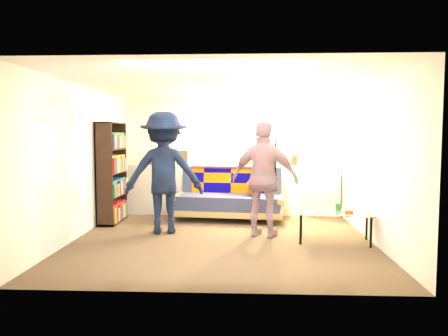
# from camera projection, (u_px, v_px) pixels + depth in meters

# --- Properties ---
(ground) EXTENTS (5.00, 5.00, 0.00)m
(ground) POSITION_uv_depth(u_px,v_px,m) (223.00, 236.00, 6.94)
(ground) COLOR brown
(ground) RESTS_ON ground
(room_shell) EXTENTS (4.60, 5.05, 2.45)m
(room_shell) POSITION_uv_depth(u_px,v_px,m) (224.00, 131.00, 7.28)
(room_shell) COLOR silver
(room_shell) RESTS_ON ground
(half_wall_ledge) EXTENTS (4.45, 0.15, 1.00)m
(half_wall_ledge) POSITION_uv_depth(u_px,v_px,m) (227.00, 190.00, 8.70)
(half_wall_ledge) COLOR silver
(half_wall_ledge) RESTS_ON ground
(ledge_decor) EXTENTS (2.97, 0.02, 0.45)m
(ledge_decor) POSITION_uv_depth(u_px,v_px,m) (216.00, 156.00, 8.63)
(ledge_decor) COLOR brown
(ledge_decor) RESTS_ON half_wall_ledge
(futon_sofa) EXTENTS (2.13, 1.20, 0.87)m
(futon_sofa) POSITION_uv_depth(u_px,v_px,m) (231.00, 198.00, 8.28)
(futon_sofa) COLOR tan
(futon_sofa) RESTS_ON ground
(bookshelf) EXTENTS (0.30, 0.91, 1.82)m
(bookshelf) POSITION_uv_depth(u_px,v_px,m) (112.00, 176.00, 7.96)
(bookshelf) COLOR black
(bookshelf) RESTS_ON ground
(coffee_table) EXTENTS (1.17, 0.76, 0.57)m
(coffee_table) POSITION_uv_depth(u_px,v_px,m) (335.00, 214.00, 6.51)
(coffee_table) COLOR black
(coffee_table) RESTS_ON ground
(floor_lamp) EXTENTS (0.37, 0.31, 1.60)m
(floor_lamp) POSITION_uv_depth(u_px,v_px,m) (275.00, 159.00, 8.32)
(floor_lamp) COLOR black
(floor_lamp) RESTS_ON ground
(person_left) EXTENTS (1.36, 0.90, 1.97)m
(person_left) POSITION_uv_depth(u_px,v_px,m) (164.00, 173.00, 7.10)
(person_left) COLOR black
(person_left) RESTS_ON ground
(person_right) EXTENTS (1.16, 0.79, 1.82)m
(person_right) POSITION_uv_depth(u_px,v_px,m) (264.00, 179.00, 6.83)
(person_right) COLOR pink
(person_right) RESTS_ON ground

